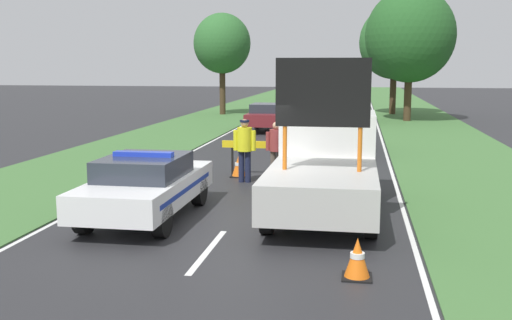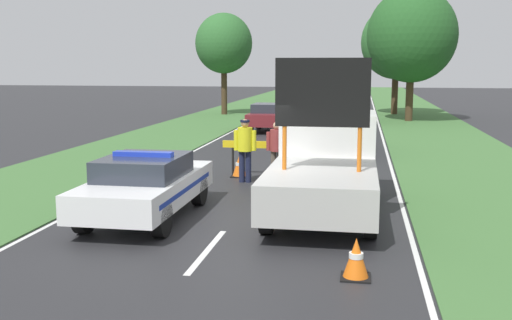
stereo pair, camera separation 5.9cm
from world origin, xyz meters
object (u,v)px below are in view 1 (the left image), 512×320
(pedestrian_civilian, at_px, (276,146))
(queued_car_wagon_maroon, at_px, (267,116))
(police_officer, at_px, (245,145))
(roadside_tree_near_left, at_px, (222,44))
(queued_car_hatch_blue, at_px, (339,132))
(queued_car_sedan_black, at_px, (295,101))
(queued_car_sedan_silver, at_px, (347,109))
(roadside_tree_near_right, at_px, (410,36))
(traffic_cone_near_police, at_px, (337,168))
(roadside_tree_mid_left, at_px, (395,42))
(road_barrier, at_px, (272,147))
(police_car, at_px, (146,185))
(work_truck, at_px, (326,163))
(traffic_cone_centre_front, at_px, (239,166))
(traffic_cone_near_truck, at_px, (357,258))

(pedestrian_civilian, xyz_separation_m, queued_car_wagon_maroon, (-2.21, 12.88, -0.25))
(pedestrian_civilian, height_order, queued_car_wagon_maroon, pedestrian_civilian)
(police_officer, height_order, roadside_tree_near_left, roadside_tree_near_left)
(queued_car_hatch_blue, height_order, queued_car_sedan_black, queued_car_sedan_black)
(pedestrian_civilian, relative_size, queued_car_wagon_maroon, 0.43)
(pedestrian_civilian, height_order, roadside_tree_near_left, roadside_tree_near_left)
(queued_car_sedan_silver, distance_m, roadside_tree_near_right, 5.64)
(traffic_cone_near_police, relative_size, roadside_tree_mid_left, 0.07)
(road_barrier, bearing_deg, queued_car_sedan_black, 86.57)
(police_officer, bearing_deg, traffic_cone_near_police, -165.47)
(queued_car_sedan_black, bearing_deg, traffic_cone_near_police, 99.03)
(police_car, bearing_deg, queued_car_wagon_maroon, 92.48)
(police_officer, relative_size, queued_car_sedan_black, 0.45)
(work_truck, distance_m, queued_car_sedan_black, 28.68)
(police_officer, xyz_separation_m, roadside_tree_near_left, (-5.85, 22.87, 3.63))
(queued_car_sedan_silver, xyz_separation_m, queued_car_sedan_black, (-3.80, 6.96, -0.01))
(pedestrian_civilian, relative_size, roadside_tree_mid_left, 0.23)
(pedestrian_civilian, height_order, roadside_tree_near_right, roadside_tree_near_right)
(queued_car_sedan_silver, height_order, roadside_tree_near_right, roadside_tree_near_right)
(traffic_cone_centre_front, bearing_deg, roadside_tree_near_left, 104.05)
(police_car, relative_size, pedestrian_civilian, 2.69)
(work_truck, relative_size, queued_car_sedan_black, 1.43)
(road_barrier, distance_m, queued_car_sedan_silver, 17.77)
(work_truck, bearing_deg, police_officer, -52.67)
(traffic_cone_near_truck, bearing_deg, traffic_cone_near_police, 94.03)
(traffic_cone_near_police, relative_size, queued_car_wagon_maroon, 0.14)
(roadside_tree_near_right, bearing_deg, traffic_cone_near_police, -100.44)
(work_truck, height_order, police_officer, work_truck)
(queued_car_wagon_maroon, bearing_deg, queued_car_sedan_silver, -126.18)
(roadside_tree_near_right, bearing_deg, police_officer, -106.72)
(traffic_cone_near_police, distance_m, roadside_tree_near_right, 19.61)
(road_barrier, height_order, roadside_tree_near_right, roadside_tree_near_right)
(roadside_tree_near_left, bearing_deg, queued_car_sedan_silver, -26.52)
(traffic_cone_centre_front, distance_m, traffic_cone_near_truck, 8.88)
(queued_car_sedan_silver, distance_m, roadside_tree_near_left, 10.12)
(traffic_cone_near_truck, height_order, queued_car_sedan_black, queued_car_sedan_black)
(queued_car_sedan_silver, bearing_deg, roadside_tree_near_left, -26.52)
(queued_car_hatch_blue, bearing_deg, police_officer, 69.59)
(police_officer, bearing_deg, traffic_cone_centre_front, -80.79)
(road_barrier, bearing_deg, queued_car_sedan_silver, 76.06)
(roadside_tree_near_left, bearing_deg, traffic_cone_centre_front, -75.95)
(police_car, relative_size, road_barrier, 1.49)
(traffic_cone_centre_front, xyz_separation_m, roadside_tree_mid_left, (5.76, 24.34, 4.48))
(work_truck, xyz_separation_m, police_officer, (-2.43, 2.78, -0.00))
(road_barrier, relative_size, traffic_cone_near_truck, 4.71)
(road_barrier, height_order, traffic_cone_centre_front, road_barrier)
(traffic_cone_near_truck, bearing_deg, road_barrier, 106.86)
(roadside_tree_mid_left, bearing_deg, road_barrier, -101.25)
(police_officer, bearing_deg, road_barrier, -135.03)
(road_barrier, distance_m, queued_car_hatch_blue, 5.83)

